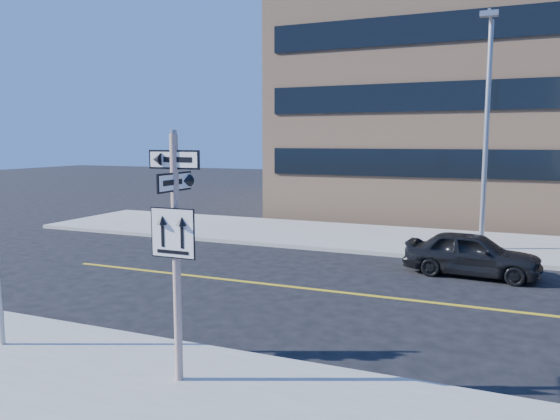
% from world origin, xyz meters
% --- Properties ---
extents(ground, '(120.00, 120.00, 0.00)m').
position_xyz_m(ground, '(0.00, 0.00, 0.00)').
color(ground, black).
rests_on(ground, ground).
extents(sign_pole, '(0.92, 0.92, 4.06)m').
position_xyz_m(sign_pole, '(0.00, -2.51, 2.44)').
color(sign_pole, silver).
rests_on(sign_pole, near_sidewalk).
extents(parked_car_a, '(1.89, 4.03, 1.33)m').
position_xyz_m(parked_car_a, '(3.90, 7.30, 0.67)').
color(parked_car_a, black).
rests_on(parked_car_a, ground).
extents(streetlight_a, '(0.55, 2.25, 8.00)m').
position_xyz_m(streetlight_a, '(4.00, 10.76, 4.76)').
color(streetlight_a, gray).
rests_on(streetlight_a, far_sidewalk).
extents(building_brick, '(18.00, 18.00, 18.00)m').
position_xyz_m(building_brick, '(2.00, 25.00, 9.00)').
color(building_brick, tan).
rests_on(building_brick, ground).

